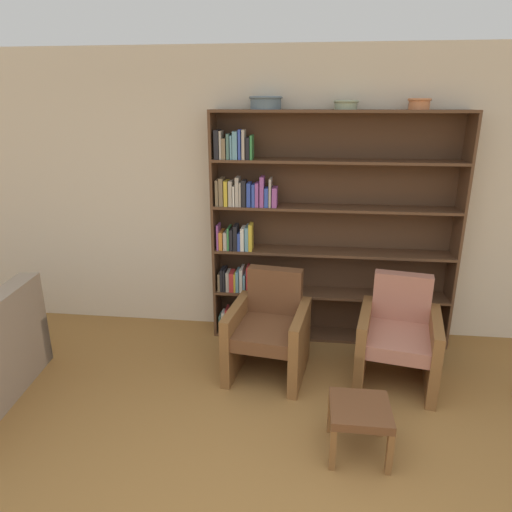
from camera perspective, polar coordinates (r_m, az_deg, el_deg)
wall_back at (r=4.48m, az=5.41°, el=7.26°), size 12.00×0.06×2.75m
bookshelf at (r=4.38m, az=6.84°, el=3.05°), size 2.28×0.30×2.20m
bowl_brass at (r=4.23m, az=1.23°, el=18.69°), size 0.30×0.30×0.11m
bowl_cream at (r=4.22m, az=11.17°, el=18.14°), size 0.22×0.22×0.08m
bowl_olive at (r=4.30m, az=19.74°, el=17.55°), size 0.20×0.20×0.09m
armchair_leather at (r=3.99m, az=1.64°, el=-9.20°), size 0.73×0.76×0.87m
armchair_cushioned at (r=4.06m, az=17.35°, el=-9.63°), size 0.76×0.79×0.87m
footstool at (r=3.26m, az=12.86°, el=-18.69°), size 0.39×0.39×0.36m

